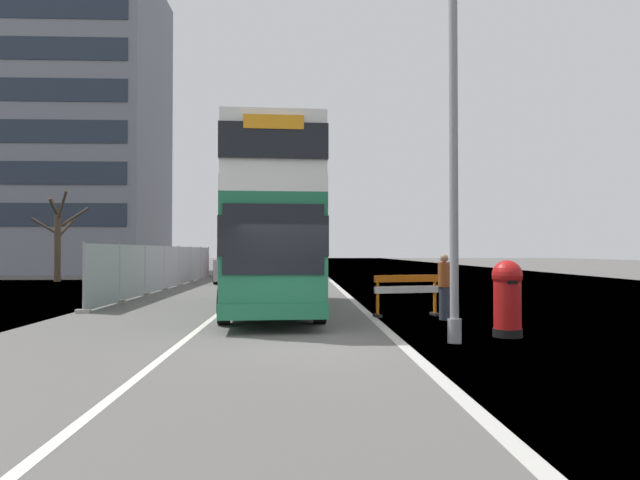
# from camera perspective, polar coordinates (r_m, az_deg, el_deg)

# --- Properties ---
(ground) EXTENTS (140.00, 280.00, 0.10)m
(ground) POSITION_cam_1_polar(r_m,az_deg,el_deg) (11.46, 0.42, -10.86)
(ground) COLOR #565451
(double_decker_bus) EXTENTS (3.19, 10.74, 5.13)m
(double_decker_bus) POSITION_cam_1_polar(r_m,az_deg,el_deg) (17.90, -5.01, 1.57)
(double_decker_bus) COLOR #1E6B47
(double_decker_bus) RESTS_ON ground
(lamppost_foreground) EXTENTS (0.29, 0.70, 9.48)m
(lamppost_foreground) POSITION_cam_1_polar(r_m,az_deg,el_deg) (12.19, 13.37, 11.27)
(lamppost_foreground) COLOR gray
(lamppost_foreground) RESTS_ON ground
(red_pillar_postbox) EXTENTS (0.66, 0.66, 1.69)m
(red_pillar_postbox) POSITION_cam_1_polar(r_m,az_deg,el_deg) (13.11, 18.45, -5.28)
(red_pillar_postbox) COLOR black
(red_pillar_postbox) RESTS_ON ground
(roadworks_barrier) EXTENTS (1.97, 0.82, 1.19)m
(roadworks_barrier) POSITION_cam_1_polar(r_m,az_deg,el_deg) (16.53, 8.76, -4.96)
(roadworks_barrier) COLOR orange
(roadworks_barrier) RESTS_ON ground
(construction_site_fence) EXTENTS (0.44, 24.00, 2.18)m
(construction_site_fence) POSITION_cam_1_polar(r_m,az_deg,el_deg) (29.96, -14.80, -2.69)
(construction_site_fence) COLOR #A8AAAD
(construction_site_fence) RESTS_ON ground
(car_oncoming_near) EXTENTS (1.92, 4.30, 2.07)m
(car_oncoming_near) POSITION_cam_1_polar(r_m,az_deg,el_deg) (33.66, -8.78, -2.66)
(car_oncoming_near) COLOR gray
(car_oncoming_near) RESTS_ON ground
(car_receding_mid) EXTENTS (2.10, 4.38, 2.06)m
(car_receding_mid) POSITION_cam_1_polar(r_m,az_deg,el_deg) (42.42, -8.13, -2.35)
(car_receding_mid) COLOR maroon
(car_receding_mid) RESTS_ON ground
(car_receding_far) EXTENTS (1.94, 3.83, 2.12)m
(car_receding_far) POSITION_cam_1_polar(r_m,az_deg,el_deg) (51.03, -2.77, -2.13)
(car_receding_far) COLOR maroon
(car_receding_far) RESTS_ON ground
(car_far_side) EXTENTS (1.96, 4.20, 2.28)m
(car_far_side) POSITION_cam_1_polar(r_m,az_deg,el_deg) (60.36, -6.65, -1.89)
(car_far_side) COLOR silver
(car_far_side) RESTS_ON ground
(bare_tree_far_verge_near) EXTENTS (3.28, 2.41, 5.57)m
(bare_tree_far_verge_near) POSITION_cam_1_polar(r_m,az_deg,el_deg) (38.40, -24.98, 0.33)
(bare_tree_far_verge_near) COLOR #4C3D2D
(bare_tree_far_verge_near) RESTS_ON ground
(bare_tree_far_verge_mid) EXTENTS (2.18, 2.63, 5.42)m
(bare_tree_far_verge_mid) POSITION_cam_1_polar(r_m,az_deg,el_deg) (48.62, -21.46, -0.06)
(bare_tree_far_verge_mid) COLOR #4C3D2D
(bare_tree_far_verge_mid) RESTS_ON ground
(pedestrian_at_kerb) EXTENTS (0.34, 0.34, 1.80)m
(pedestrian_at_kerb) POSITION_cam_1_polar(r_m,az_deg,el_deg) (15.85, 12.48, -4.64)
(pedestrian_at_kerb) COLOR #2D3342
(pedestrian_at_kerb) RESTS_ON ground
(backdrop_office_block) EXTENTS (23.64, 12.54, 25.89)m
(backdrop_office_block) POSITION_cam_1_polar(r_m,az_deg,el_deg) (57.01, -27.99, 10.20)
(backdrop_office_block) COLOR gray
(backdrop_office_block) RESTS_ON ground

